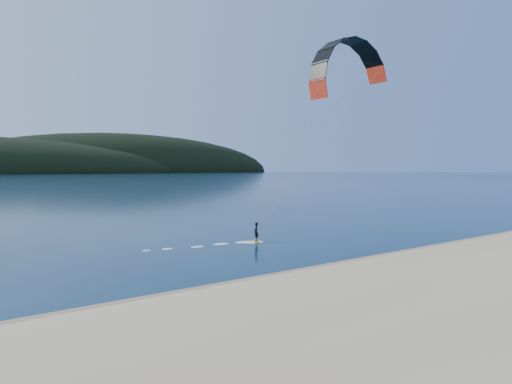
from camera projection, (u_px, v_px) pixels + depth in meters
ground at (304, 305)px, 21.56m from camera, size 1800.00×1800.00×0.00m
wet_sand at (251, 284)px, 25.19m from camera, size 220.00×2.50×0.10m
kitesurfer_near at (345, 90)px, 39.21m from camera, size 21.85×7.99×17.40m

